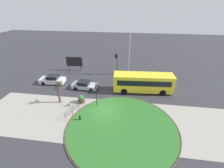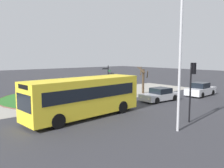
{
  "view_description": "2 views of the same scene",
  "coord_description": "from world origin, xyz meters",
  "px_view_note": "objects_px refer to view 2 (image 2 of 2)",
  "views": [
    {
      "loc": [
        3.18,
        -16.25,
        12.94
      ],
      "look_at": [
        0.45,
        3.46,
        2.28
      ],
      "focal_mm": 24.6,
      "sensor_mm": 36.0,
      "label": 1
    },
    {
      "loc": [
        14.77,
        20.62,
        4.64
      ],
      "look_at": [
        1.05,
        4.35,
        2.09
      ],
      "focal_mm": 37.6,
      "sensor_mm": 36.0,
      "label": 2
    }
  ],
  "objects_px": {
    "bus_yellow": "(84,96)",
    "planter_near_signpost": "(128,92)",
    "car_far_lane": "(160,95)",
    "lamppost_tall": "(180,57)",
    "signpost_directional": "(108,79)",
    "street_tree_bare": "(143,79)",
    "traffic_light_near": "(192,79)",
    "car_near_lane": "(200,90)",
    "bollard_foreground": "(101,91)"
  },
  "relations": [
    {
      "from": "lamppost_tall",
      "to": "bus_yellow",
      "type": "bearing_deg",
      "value": -68.41
    },
    {
      "from": "bus_yellow",
      "to": "planter_near_signpost",
      "type": "distance_m",
      "value": 10.0
    },
    {
      "from": "signpost_directional",
      "to": "planter_near_signpost",
      "type": "xyz_separation_m",
      "value": [
        -2.43,
        0.57,
        -1.62
      ]
    },
    {
      "from": "lamppost_tall",
      "to": "street_tree_bare",
      "type": "height_order",
      "value": "lamppost_tall"
    },
    {
      "from": "signpost_directional",
      "to": "car_far_lane",
      "type": "xyz_separation_m",
      "value": [
        -3.12,
        4.59,
        -1.52
      ]
    },
    {
      "from": "bollard_foreground",
      "to": "lamppost_tall",
      "type": "bearing_deg",
      "value": 70.34
    },
    {
      "from": "signpost_directional",
      "to": "car_far_lane",
      "type": "distance_m",
      "value": 5.76
    },
    {
      "from": "bus_yellow",
      "to": "street_tree_bare",
      "type": "distance_m",
      "value": 12.88
    },
    {
      "from": "signpost_directional",
      "to": "traffic_light_near",
      "type": "xyz_separation_m",
      "value": [
        1.48,
        10.97,
        0.9
      ]
    },
    {
      "from": "car_near_lane",
      "to": "signpost_directional",
      "type": "bearing_deg",
      "value": 145.69
    },
    {
      "from": "bollard_foreground",
      "to": "car_near_lane",
      "type": "bearing_deg",
      "value": 132.02
    },
    {
      "from": "bus_yellow",
      "to": "car_far_lane",
      "type": "relative_size",
      "value": 2.16
    },
    {
      "from": "bus_yellow",
      "to": "street_tree_bare",
      "type": "height_order",
      "value": "street_tree_bare"
    },
    {
      "from": "street_tree_bare",
      "to": "bollard_foreground",
      "type": "bearing_deg",
      "value": -39.32
    },
    {
      "from": "signpost_directional",
      "to": "traffic_light_near",
      "type": "distance_m",
      "value": 11.11
    },
    {
      "from": "traffic_light_near",
      "to": "lamppost_tall",
      "type": "xyz_separation_m",
      "value": [
        2.4,
        0.57,
        1.54
      ]
    },
    {
      "from": "planter_near_signpost",
      "to": "street_tree_bare",
      "type": "xyz_separation_m",
      "value": [
        -3.02,
        -0.45,
        1.33
      ]
    },
    {
      "from": "signpost_directional",
      "to": "bollard_foreground",
      "type": "distance_m",
      "value": 3.92
    },
    {
      "from": "bollard_foreground",
      "to": "signpost_directional",
      "type": "bearing_deg",
      "value": 66.58
    },
    {
      "from": "signpost_directional",
      "to": "street_tree_bare",
      "type": "relative_size",
      "value": 1.08
    },
    {
      "from": "bollard_foreground",
      "to": "street_tree_bare",
      "type": "xyz_separation_m",
      "value": [
        -4.06,
        3.32,
        1.48
      ]
    },
    {
      "from": "bus_yellow",
      "to": "car_far_lane",
      "type": "distance_m",
      "value": 9.65
    },
    {
      "from": "car_near_lane",
      "to": "street_tree_bare",
      "type": "height_order",
      "value": "street_tree_bare"
    },
    {
      "from": "bus_yellow",
      "to": "car_near_lane",
      "type": "relative_size",
      "value": 2.14
    },
    {
      "from": "bollard_foreground",
      "to": "street_tree_bare",
      "type": "distance_m",
      "value": 5.45
    },
    {
      "from": "traffic_light_near",
      "to": "street_tree_bare",
      "type": "xyz_separation_m",
      "value": [
        -6.93,
        -10.86,
        -1.19
      ]
    },
    {
      "from": "car_near_lane",
      "to": "planter_near_signpost",
      "type": "bearing_deg",
      "value": 140.58
    },
    {
      "from": "car_near_lane",
      "to": "car_far_lane",
      "type": "xyz_separation_m",
      "value": [
        6.22,
        -1.02,
        -0.08
      ]
    },
    {
      "from": "traffic_light_near",
      "to": "planter_near_signpost",
      "type": "xyz_separation_m",
      "value": [
        -3.91,
        -10.4,
        -2.52
      ]
    },
    {
      "from": "bus_yellow",
      "to": "planter_near_signpost",
      "type": "height_order",
      "value": "bus_yellow"
    },
    {
      "from": "car_near_lane",
      "to": "street_tree_bare",
      "type": "bearing_deg",
      "value": 121.99
    },
    {
      "from": "car_far_lane",
      "to": "planter_near_signpost",
      "type": "xyz_separation_m",
      "value": [
        0.7,
        -4.02,
        -0.1
      ]
    },
    {
      "from": "car_far_lane",
      "to": "street_tree_bare",
      "type": "relative_size",
      "value": 1.31
    },
    {
      "from": "traffic_light_near",
      "to": "lamppost_tall",
      "type": "relative_size",
      "value": 0.49
    },
    {
      "from": "bus_yellow",
      "to": "street_tree_bare",
      "type": "relative_size",
      "value": 2.82
    },
    {
      "from": "signpost_directional",
      "to": "car_near_lane",
      "type": "distance_m",
      "value": 10.99
    },
    {
      "from": "traffic_light_near",
      "to": "planter_near_signpost",
      "type": "distance_m",
      "value": 11.4
    },
    {
      "from": "lamppost_tall",
      "to": "car_far_lane",
      "type": "bearing_deg",
      "value": -135.22
    },
    {
      "from": "signpost_directional",
      "to": "lamppost_tall",
      "type": "distance_m",
      "value": 12.42
    },
    {
      "from": "signpost_directional",
      "to": "car_far_lane",
      "type": "relative_size",
      "value": 0.83
    },
    {
      "from": "signpost_directional",
      "to": "bus_yellow",
      "type": "height_order",
      "value": "signpost_directional"
    },
    {
      "from": "car_far_lane",
      "to": "planter_near_signpost",
      "type": "height_order",
      "value": "car_far_lane"
    },
    {
      "from": "signpost_directional",
      "to": "car_near_lane",
      "type": "bearing_deg",
      "value": 148.98
    },
    {
      "from": "car_far_lane",
      "to": "planter_near_signpost",
      "type": "bearing_deg",
      "value": -76.32
    },
    {
      "from": "signpost_directional",
      "to": "car_far_lane",
      "type": "height_order",
      "value": "signpost_directional"
    },
    {
      "from": "planter_near_signpost",
      "to": "signpost_directional",
      "type": "bearing_deg",
      "value": -13.21
    },
    {
      "from": "bus_yellow",
      "to": "planter_near_signpost",
      "type": "relative_size",
      "value": 8.17
    },
    {
      "from": "car_far_lane",
      "to": "lamppost_tall",
      "type": "relative_size",
      "value": 0.51
    },
    {
      "from": "car_near_lane",
      "to": "traffic_light_near",
      "type": "distance_m",
      "value": 12.3
    },
    {
      "from": "car_near_lane",
      "to": "car_far_lane",
      "type": "bearing_deg",
      "value": 167.37
    }
  ]
}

